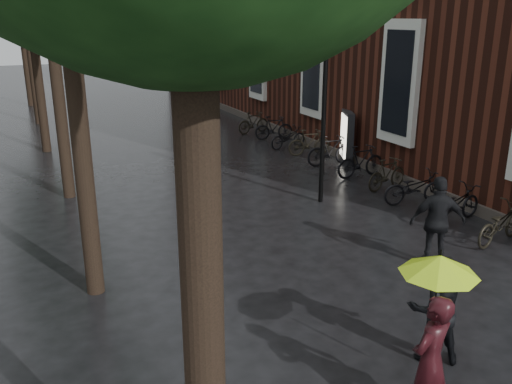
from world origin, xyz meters
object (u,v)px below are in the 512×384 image
pedestrian_walking (438,222)px  person_black (435,309)px  ad_lightbox (347,137)px  lamp_post (324,105)px  parked_bicycles (350,160)px  person_burgundy (430,361)px

pedestrian_walking → person_black: bearing=73.0°
ad_lightbox → lamp_post: lamp_post is taller
parked_bicycles → lamp_post: bearing=-139.5°
person_burgundy → person_black: (0.98, 1.00, -0.05)m
parked_bicycles → lamp_post: (-2.24, -1.91, 2.20)m
person_black → ad_lightbox: ad_lightbox is taller
person_black → lamp_post: (2.23, 6.87, 1.84)m
pedestrian_walking → parked_bicycles: pedestrian_walking is taller
parked_bicycles → lamp_post: lamp_post is taller
person_burgundy → parked_bicycles: 11.21m
person_burgundy → pedestrian_walking: pedestrian_walking is taller
person_black → pedestrian_walking: 3.39m
person_burgundy → lamp_post: 8.69m
lamp_post → person_burgundy: bearing=-112.2°
pedestrian_walking → ad_lightbox: size_ratio=1.05×
person_black → person_burgundy: bearing=68.8°
lamp_post → pedestrian_walking: bearing=-89.2°
person_black → ad_lightbox: size_ratio=0.93×
pedestrian_walking → lamp_post: 4.71m
parked_bicycles → pedestrian_walking: bearing=-109.1°
parked_bicycles → lamp_post: 3.67m
pedestrian_walking → parked_bicycles: bearing=-83.5°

